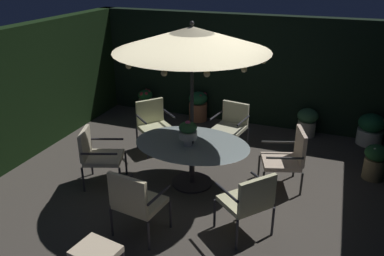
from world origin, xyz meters
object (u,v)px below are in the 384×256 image
patio_chair_north (153,122)px  patio_chair_southeast (249,199)px  patio_chair_east (135,200)px  patio_umbrella (192,39)px  patio_chair_northeast (97,153)px  potted_plant_back_right (307,121)px  potted_plant_front_corner (375,161)px  patio_dining_table (192,151)px  potted_plant_left_near (198,105)px  centerpiece_planter (188,131)px  potted_plant_right_near (146,101)px  patio_chair_south (288,156)px  patio_chair_southwest (231,123)px  potted_plant_back_left (371,129)px  ottoman_footrest (96,253)px

patio_chair_north → patio_chair_southeast: bearing=-40.3°
patio_chair_east → patio_chair_southeast: (1.39, 0.54, 0.00)m
patio_umbrella → patio_chair_northeast: 2.42m
patio_chair_northeast → potted_plant_back_right: bearing=46.5°
patio_umbrella → potted_plant_front_corner: patio_umbrella is taller
patio_dining_table → potted_plant_left_near: (-0.87, 2.71, -0.26)m
potted_plant_left_near → centerpiece_planter: bearing=-73.5°
patio_chair_east → potted_plant_back_right: (1.81, 4.23, -0.25)m
potted_plant_right_near → patio_chair_northeast: bearing=-76.8°
patio_chair_south → potted_plant_front_corner: size_ratio=1.60×
patio_umbrella → patio_chair_east: patio_umbrella is taller
patio_chair_north → potted_plant_back_right: patio_chair_north is taller
patio_chair_north → patio_chair_southwest: (1.43, 0.52, -0.02)m
potted_plant_right_near → potted_plant_front_corner: potted_plant_front_corner is taller
patio_chair_southwest → potted_plant_back_right: size_ratio=1.52×
patio_chair_southwest → centerpiece_planter: bearing=-99.8°
patio_chair_southeast → potted_plant_back_left: bearing=65.8°
ottoman_footrest → potted_plant_right_near: bearing=110.9°
centerpiece_planter → patio_chair_southwest: centerpiece_planter is taller
potted_plant_left_near → potted_plant_front_corner: 4.00m
patio_chair_northeast → centerpiece_planter: bearing=17.0°
patio_chair_southwest → potted_plant_left_near: size_ratio=1.34×
patio_dining_table → potted_plant_front_corner: bearing=23.6°
centerpiece_planter → potted_plant_back_right: (1.63, 2.79, -0.67)m
patio_dining_table → potted_plant_back_right: patio_dining_table is taller
patio_chair_north → patio_chair_south: patio_chair_south is taller
patio_chair_northeast → potted_plant_left_near: patio_chair_northeast is taller
patio_chair_northeast → ottoman_footrest: patio_chair_northeast is taller
centerpiece_planter → ottoman_footrest: (-0.25, -2.30, -0.62)m
potted_plant_left_near → potted_plant_front_corner: size_ratio=1.10×
patio_chair_east → ottoman_footrest: patio_chair_east is taller
patio_chair_northeast → patio_chair_south: patio_chair_south is taller
patio_chair_northeast → patio_chair_southeast: bearing=-10.1°
patio_dining_table → potted_plant_back_right: (1.60, 2.69, -0.29)m
potted_plant_right_near → potted_plant_left_near: bearing=2.0°
centerpiece_planter → patio_chair_northeast: centerpiece_planter is taller
patio_dining_table → ottoman_footrest: size_ratio=3.40×
patio_umbrella → centerpiece_planter: bearing=-107.6°
patio_chair_southeast → patio_chair_east: bearing=-158.9°
ottoman_footrest → potted_plant_back_left: size_ratio=0.87×
potted_plant_back_right → potted_plant_front_corner: potted_plant_front_corner is taller
patio_chair_southeast → patio_chair_south: patio_chair_south is taller
ottoman_footrest → patio_chair_northeast: bearing=122.4°
potted_plant_left_near → patio_chair_north: bearing=-100.5°
potted_plant_back_right → patio_chair_north: bearing=-148.8°
potted_plant_back_right → patio_chair_east: bearing=-113.2°
patio_chair_north → patio_chair_northeast: (-0.28, -1.53, -0.00)m
patio_chair_southeast → potted_plant_back_right: bearing=83.4°
patio_chair_north → potted_plant_right_near: bearing=121.6°
patio_chair_northeast → patio_dining_table: bearing=20.1°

